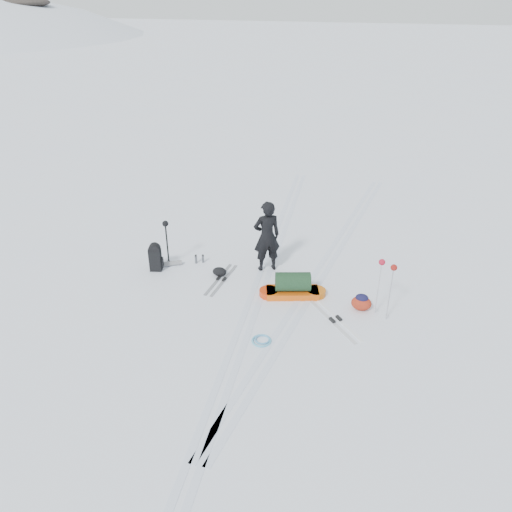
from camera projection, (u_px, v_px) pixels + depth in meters
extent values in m
plane|color=white|center=(256.00, 297.00, 12.15)|extent=(200.00, 200.00, 0.00)
ellipsoid|color=black|center=(21.00, 2.00, 69.93)|extent=(8.32, 6.40, 1.41)
cube|color=silver|center=(251.00, 296.00, 12.18)|extent=(1.40, 17.97, 0.01)
cube|color=silver|center=(261.00, 298.00, 12.12)|extent=(1.40, 17.97, 0.01)
cube|color=silver|center=(321.00, 265.00, 13.54)|extent=(2.09, 13.88, 0.01)
cube|color=silver|center=(330.00, 266.00, 13.48)|extent=(2.09, 13.88, 0.01)
imported|color=black|center=(267.00, 236.00, 12.88)|extent=(0.85, 0.76, 1.94)
cube|color=#DB530C|center=(292.00, 293.00, 12.18)|extent=(1.36, 0.85, 0.16)
cylinder|color=#C9600B|center=(316.00, 292.00, 12.18)|extent=(0.57, 0.57, 0.16)
cylinder|color=red|center=(269.00, 293.00, 12.17)|extent=(0.57, 0.57, 0.16)
cylinder|color=black|center=(293.00, 282.00, 12.03)|extent=(0.94, 0.68, 0.46)
cube|color=black|center=(155.00, 260.00, 13.15)|extent=(0.35, 0.29, 0.61)
cylinder|color=black|center=(154.00, 249.00, 12.99)|extent=(0.34, 0.27, 0.30)
cube|color=black|center=(162.00, 263.00, 13.20)|extent=(0.11, 0.17, 0.26)
cylinder|color=slate|center=(173.00, 263.00, 13.48)|extent=(0.49, 0.35, 0.13)
cylinder|color=black|center=(167.00, 244.00, 13.27)|extent=(0.02, 0.02, 1.22)
cylinder|color=black|center=(168.00, 246.00, 13.21)|extent=(0.02, 0.02, 1.22)
torus|color=black|center=(168.00, 261.00, 13.52)|extent=(0.10, 0.10, 0.01)
torus|color=black|center=(169.00, 263.00, 13.45)|extent=(0.10, 0.10, 0.01)
sphere|color=black|center=(165.00, 224.00, 12.93)|extent=(0.16, 0.16, 0.16)
cylinder|color=silver|center=(378.00, 289.00, 11.24)|extent=(0.03, 0.03, 1.33)
cylinder|color=#ABADB2|center=(390.00, 294.00, 11.03)|extent=(0.03, 0.03, 1.33)
torus|color=silver|center=(375.00, 309.00, 11.51)|extent=(0.12, 0.12, 0.01)
torus|color=silver|center=(387.00, 315.00, 11.30)|extent=(0.12, 0.12, 0.01)
sphere|color=maroon|center=(382.00, 262.00, 10.91)|extent=(0.14, 0.14, 0.14)
sphere|color=maroon|center=(394.00, 268.00, 10.70)|extent=(0.14, 0.14, 0.14)
cube|color=#9B9DA3|center=(224.00, 280.00, 12.82)|extent=(0.21, 1.63, 0.01)
cube|color=#919499|center=(218.00, 279.00, 12.87)|extent=(0.21, 1.63, 0.01)
cube|color=black|center=(224.00, 279.00, 12.81)|extent=(0.08, 0.17, 0.05)
cube|color=black|center=(218.00, 278.00, 12.86)|extent=(0.08, 0.17, 0.05)
cube|color=#B8BABE|center=(332.00, 321.00, 11.26)|extent=(1.26, 1.42, 0.02)
cube|color=white|center=(339.00, 319.00, 11.33)|extent=(1.26, 1.42, 0.02)
cube|color=black|center=(332.00, 320.00, 11.24)|extent=(0.17, 0.18, 0.05)
cube|color=black|center=(339.00, 318.00, 11.31)|extent=(0.17, 0.18, 0.05)
torus|color=#53AACA|center=(261.00, 341.00, 10.63)|extent=(0.51, 0.51, 0.04)
torus|color=#539DCB|center=(262.00, 339.00, 10.65)|extent=(0.40, 0.40, 0.04)
ellipsoid|color=maroon|center=(361.00, 303.00, 11.61)|extent=(0.47, 0.36, 0.34)
ellipsoid|color=black|center=(362.00, 298.00, 11.54)|extent=(0.30, 0.24, 0.17)
cylinder|color=#57595F|center=(196.00, 259.00, 13.57)|extent=(0.08, 0.08, 0.23)
cylinder|color=slate|center=(203.00, 259.00, 13.61)|extent=(0.08, 0.08, 0.21)
cylinder|color=black|center=(196.00, 255.00, 13.51)|extent=(0.07, 0.07, 0.03)
cylinder|color=black|center=(203.00, 255.00, 13.55)|extent=(0.07, 0.07, 0.03)
ellipsoid|color=black|center=(220.00, 272.00, 12.99)|extent=(0.40, 0.32, 0.23)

